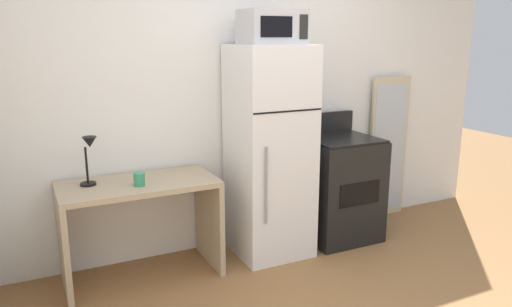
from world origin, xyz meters
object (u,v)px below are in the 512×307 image
at_px(microwave, 272,27).
at_px(leaning_mirror, 388,148).
at_px(desk, 140,211).
at_px(desk_lamp, 89,152).
at_px(oven_range, 338,187).
at_px(refrigerator, 270,152).
at_px(coffee_mug, 139,179).

relative_size(microwave, leaning_mirror, 0.33).
relative_size(desk, leaning_mirror, 0.81).
xyz_separation_m(desk_lamp, oven_range, (2.08, -0.07, -0.52)).
bearing_deg(refrigerator, microwave, -89.67).
xyz_separation_m(refrigerator, microwave, (0.00, -0.02, 0.99)).
xyz_separation_m(microwave, oven_range, (0.69, 0.02, -1.38)).
xyz_separation_m(microwave, leaning_mirror, (1.46, 0.27, -1.15)).
height_order(coffee_mug, microwave, microwave).
relative_size(desk_lamp, coffee_mug, 3.72).
bearing_deg(refrigerator, desk_lamp, 177.10).
bearing_deg(coffee_mug, desk, 84.48).
bearing_deg(leaning_mirror, desk_lamp, -176.35).
bearing_deg(leaning_mirror, desk, -174.55).
bearing_deg(refrigerator, oven_range, -0.24).
bearing_deg(microwave, oven_range, 1.51).
height_order(desk_lamp, oven_range, desk_lamp).
relative_size(desk, coffee_mug, 11.87).
distance_m(coffee_mug, microwave, 1.51).
bearing_deg(microwave, leaning_mirror, 10.61).
distance_m(coffee_mug, refrigerator, 1.09).
distance_m(microwave, leaning_mirror, 1.88).
bearing_deg(refrigerator, desk, 179.44).
height_order(coffee_mug, oven_range, oven_range).
distance_m(desk, coffee_mug, 0.29).
bearing_deg(microwave, desk, 178.32).
bearing_deg(oven_range, coffee_mug, -177.33).
distance_m(coffee_mug, leaning_mirror, 2.57).
bearing_deg(microwave, coffee_mug, -176.59).
distance_m(microwave, oven_range, 1.55).
distance_m(desk, desk_lamp, 0.57).
relative_size(coffee_mug, microwave, 0.21).
relative_size(refrigerator, microwave, 3.74).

